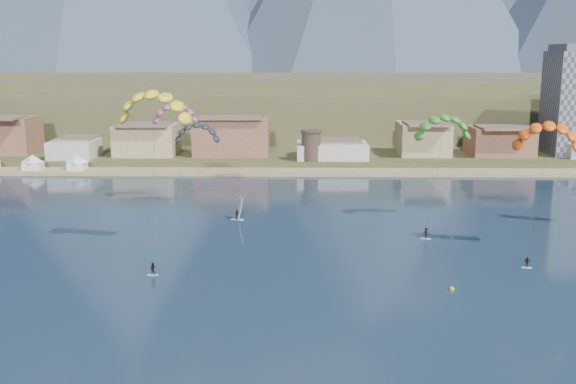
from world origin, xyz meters
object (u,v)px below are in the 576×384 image
Objects in this scene: kitesurfer_orange at (548,132)px; kitesurfer_green at (443,124)px; kitesurfer_yellow at (154,102)px; watchtower at (311,145)px; buoy at (452,289)px; windsurfer at (238,213)px.

kitesurfer_green is (-12.14, 19.00, -0.80)m from kitesurfer_orange.
kitesurfer_yellow is at bearing -158.42° from kitesurfer_green.
watchtower reaches higher than buoy.
kitesurfer_orange is at bearing -22.05° from windsurfer.
buoy is at bearing -98.88° from kitesurfer_green.
windsurfer is at bearing 130.04° from buoy.
watchtower is 62.11m from windsurfer.
kitesurfer_orange reaches higher than buoy.
kitesurfer_yellow is 6.30× the size of windsurfer.
kitesurfer_green reaches higher than windsurfer.
buoy is (17.38, -98.57, -6.25)m from watchtower.
kitesurfer_orange reaches higher than watchtower.
windsurfer is at bearing -103.97° from watchtower.
kitesurfer_yellow is 38.10× the size of buoy.
kitesurfer_green is at bearing -69.33° from watchtower.
watchtower is at bearing 113.70° from kitesurfer_orange.
windsurfer is (10.85, 20.74, -22.47)m from kitesurfer_yellow.
kitesurfer_orange reaches higher than kitesurfer_green.
buoy is (-17.94, -18.12, -19.26)m from kitesurfer_orange.
kitesurfer_green is at bearing -2.05° from windsurfer.
kitesurfer_yellow reaches higher than watchtower.
windsurfer is at bearing 177.95° from kitesurfer_green.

